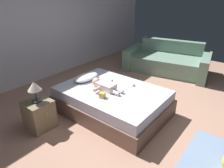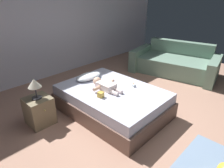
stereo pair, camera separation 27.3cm
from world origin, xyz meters
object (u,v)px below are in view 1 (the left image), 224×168
Objects in this scene: toy_block at (102,95)px; pillow at (86,77)px; baby at (104,85)px; baby_bottle at (133,84)px; lamp at (34,87)px; bed at (112,101)px; couch at (167,61)px; toothbrush at (107,83)px; nightstand at (39,114)px.

pillow is at bearing 64.31° from toy_block.
baby is 6.29× the size of baby_bottle.
baby_bottle is (1.42, -0.82, -0.23)m from lamp.
couch is (2.56, 0.13, 0.04)m from bed.
lamp is (-1.21, 0.39, 0.25)m from toothbrush.
baby is 1.33× the size of nightstand.
bed is 1.33m from lamp.
baby is 0.52m from baby_bottle.
bed is at bearing 151.00° from baby_bottle.
couch is at bearing -7.62° from nightstand.
baby_bottle reaches higher than nightstand.
lamp is 1.65m from baby_bottle.
couch is at bearing 0.38° from baby.
toothbrush is at bearing 29.41° from baby.
pillow reaches higher than nightstand.
pillow is 0.90m from baby_bottle.
baby_bottle is at bearing -64.33° from toothbrush.
couch is (2.55, -0.51, -0.25)m from pillow.
toy_block is at bearing -147.70° from toothbrush.
baby_bottle is at bearing -29.00° from bed.
baby is 4.76× the size of toothbrush.
lamp is at bearing 90.00° from nightstand.
toy_block is (0.74, -0.68, 0.27)m from nightstand.
baby_bottle is (0.35, -0.20, 0.26)m from bed.
lamp is (0.00, 0.00, 0.48)m from nightstand.
baby_bottle is at bearing -29.85° from lamp.
bed is 18.92× the size of baby_bottle.
baby is at bearing -26.62° from nightstand.
toothbrush is (0.15, 0.23, 0.24)m from bed.
pillow is 5.49× the size of baby_bottle.
lamp is at bearing 162.40° from toothbrush.
pillow is 0.43m from toothbrush.
nightstand is 4.63× the size of toy_block.
toy_block is at bearing 168.99° from baby_bottle.
bed is 1.24m from nightstand.
baby is at bearing -98.31° from pillow.
pillow is 1.63× the size of lamp.
couch is at bearing -7.62° from lamp.
baby is at bearing -26.63° from lamp.
pillow is 0.24× the size of couch.
bed is 5.63× the size of lamp.
toothbrush is 0.06× the size of couch.
toy_block is at bearing -42.62° from nightstand.
baby reaches higher than toy_block.
toy_block is at bearing -176.10° from couch.
toy_block is (-0.47, -0.30, 0.03)m from toothbrush.
toy_block is (-0.26, -0.18, -0.02)m from baby.
couch is 22.45× the size of toy_block.
toothbrush is at bearing 32.30° from toy_block.
bed is 2.57m from couch.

